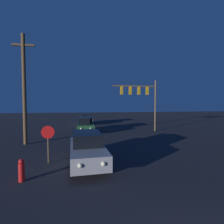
{
  "coord_description": "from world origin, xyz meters",
  "views": [
    {
      "loc": [
        -2.39,
        -1.58,
        3.19
      ],
      "look_at": [
        0.0,
        12.43,
        2.48
      ],
      "focal_mm": 28.0,
      "sensor_mm": 36.0,
      "label": 1
    }
  ],
  "objects_px": {
    "stop_sign": "(48,137)",
    "utility_pole": "(24,88)",
    "traffic_signal_mast": "(142,95)",
    "fire_hydrant": "(22,170)",
    "car_mid": "(85,125)",
    "car_near": "(87,148)",
    "car_far": "(86,119)"
  },
  "relations": [
    {
      "from": "stop_sign",
      "to": "utility_pole",
      "type": "relative_size",
      "value": 0.24
    },
    {
      "from": "traffic_signal_mast",
      "to": "fire_hydrant",
      "type": "bearing_deg",
      "value": -128.66
    },
    {
      "from": "traffic_signal_mast",
      "to": "stop_sign",
      "type": "relative_size",
      "value": 2.9
    },
    {
      "from": "car_mid",
      "to": "traffic_signal_mast",
      "type": "xyz_separation_m",
      "value": [
        6.33,
        -0.44,
        3.25
      ]
    },
    {
      "from": "car_near",
      "to": "fire_hydrant",
      "type": "bearing_deg",
      "value": 28.26
    },
    {
      "from": "car_near",
      "to": "utility_pole",
      "type": "distance_m",
      "value": 7.85
    },
    {
      "from": "car_near",
      "to": "car_mid",
      "type": "distance_m",
      "value": 10.18
    },
    {
      "from": "car_near",
      "to": "stop_sign",
      "type": "xyz_separation_m",
      "value": [
        -2.03,
        0.42,
        0.55
      ]
    },
    {
      "from": "car_near",
      "to": "car_far",
      "type": "height_order",
      "value": "same"
    },
    {
      "from": "car_far",
      "to": "fire_hydrant",
      "type": "relative_size",
      "value": 5.02
    },
    {
      "from": "car_mid",
      "to": "fire_hydrant",
      "type": "distance_m",
      "value": 12.16
    },
    {
      "from": "car_mid",
      "to": "utility_pole",
      "type": "height_order",
      "value": "utility_pole"
    },
    {
      "from": "stop_sign",
      "to": "fire_hydrant",
      "type": "bearing_deg",
      "value": -107.73
    },
    {
      "from": "car_near",
      "to": "car_far",
      "type": "bearing_deg",
      "value": -94.32
    },
    {
      "from": "traffic_signal_mast",
      "to": "stop_sign",
      "type": "xyz_separation_m",
      "value": [
        -8.45,
        -9.32,
        -2.7
      ]
    },
    {
      "from": "stop_sign",
      "to": "fire_hydrant",
      "type": "relative_size",
      "value": 2.16
    },
    {
      "from": "car_far",
      "to": "stop_sign",
      "type": "distance_m",
      "value": 17.62
    },
    {
      "from": "utility_pole",
      "to": "fire_hydrant",
      "type": "bearing_deg",
      "value": -74.47
    },
    {
      "from": "car_mid",
      "to": "stop_sign",
      "type": "distance_m",
      "value": 10.0
    },
    {
      "from": "car_near",
      "to": "utility_pole",
      "type": "xyz_separation_m",
      "value": [
        -4.61,
        5.27,
        3.55
      ]
    },
    {
      "from": "utility_pole",
      "to": "car_far",
      "type": "bearing_deg",
      "value": 68.69
    },
    {
      "from": "car_mid",
      "to": "utility_pole",
      "type": "xyz_separation_m",
      "value": [
        -4.71,
        -4.9,
        3.55
      ]
    },
    {
      "from": "car_near",
      "to": "fire_hydrant",
      "type": "distance_m",
      "value": 3.18
    },
    {
      "from": "car_mid",
      "to": "stop_sign",
      "type": "height_order",
      "value": "stop_sign"
    },
    {
      "from": "car_mid",
      "to": "utility_pole",
      "type": "distance_m",
      "value": 7.67
    },
    {
      "from": "traffic_signal_mast",
      "to": "stop_sign",
      "type": "bearing_deg",
      "value": -132.2
    },
    {
      "from": "traffic_signal_mast",
      "to": "car_far",
      "type": "bearing_deg",
      "value": 126.94
    },
    {
      "from": "car_near",
      "to": "car_far",
      "type": "relative_size",
      "value": 1.01
    },
    {
      "from": "car_mid",
      "to": "car_far",
      "type": "height_order",
      "value": "same"
    },
    {
      "from": "car_near",
      "to": "stop_sign",
      "type": "distance_m",
      "value": 2.14
    },
    {
      "from": "car_near",
      "to": "utility_pole",
      "type": "height_order",
      "value": "utility_pole"
    },
    {
      "from": "traffic_signal_mast",
      "to": "utility_pole",
      "type": "distance_m",
      "value": 11.91
    }
  ]
}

